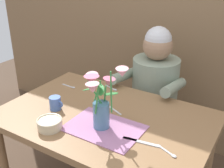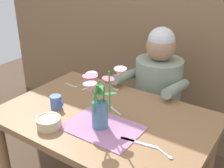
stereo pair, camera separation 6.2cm
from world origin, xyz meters
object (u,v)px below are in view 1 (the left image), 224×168
seated_person (154,101)px  ceramic_mug (55,103)px  flower_vase (101,99)px  ceramic_bowl (50,123)px  dinner_knife (141,142)px

seated_person → ceramic_mug: 0.81m
flower_vase → ceramic_bowl: bearing=-147.0°
flower_vase → ceramic_bowl: size_ratio=2.58×
ceramic_bowl → ceramic_mug: bearing=123.5°
ceramic_bowl → flower_vase: bearing=33.0°
seated_person → ceramic_mug: size_ratio=12.20×
seated_person → dinner_knife: (0.25, -0.74, 0.18)m
seated_person → ceramic_mug: bearing=-118.7°
flower_vase → ceramic_mug: (-0.34, 0.02, -0.13)m
seated_person → ceramic_bowl: bearing=-107.7°
flower_vase → dinner_knife: size_ratio=1.85×
flower_vase → dinner_knife: bearing=-1.5°
ceramic_bowl → ceramic_mug: (-0.11, 0.17, 0.01)m
dinner_knife → seated_person: bearing=100.1°
ceramic_bowl → ceramic_mug: ceramic_mug is taller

